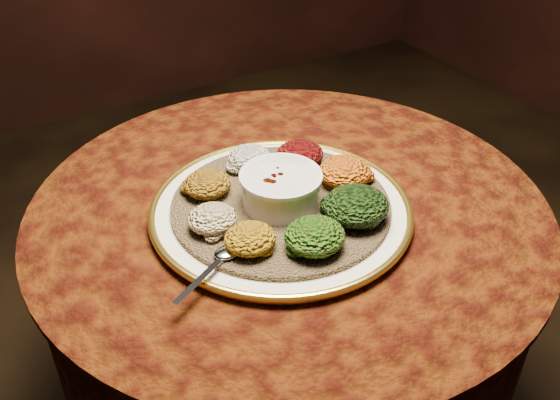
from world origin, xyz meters
TOP-DOWN VIEW (x-y plane):
  - table at (0.00, 0.00)m, footprint 0.96×0.96m
  - platter at (-0.03, -0.03)m, footprint 0.58×0.58m
  - injera at (-0.03, -0.03)m, footprint 0.39×0.39m
  - stew_bowl at (-0.03, -0.03)m, footprint 0.14×0.14m
  - spoon at (-0.19, -0.11)m, footprint 0.14×0.09m
  - portion_ayib at (-0.03, 0.11)m, footprint 0.08×0.08m
  - portion_kitfo at (0.06, 0.06)m, footprint 0.09×0.09m
  - portion_tikil at (0.10, -0.03)m, footprint 0.10×0.09m
  - portion_gomen at (0.05, -0.13)m, footprint 0.11×0.11m
  - portion_mixveg at (-0.05, -0.16)m, footprint 0.10×0.09m
  - portion_kik at (-0.14, -0.11)m, footprint 0.08×0.08m
  - portion_timatim at (-0.17, -0.03)m, footprint 0.08×0.08m
  - portion_shiro at (-0.13, 0.06)m, footprint 0.09×0.08m

SIDE VIEW (x-z plane):
  - table at x=0.00m, z-range 0.19..0.92m
  - platter at x=-0.03m, z-range 0.73..0.76m
  - injera at x=-0.03m, z-range 0.75..0.76m
  - spoon at x=-0.19m, z-range 0.76..0.77m
  - portion_timatim at x=-0.17m, z-range 0.76..0.80m
  - portion_ayib at x=-0.03m, z-range 0.76..0.80m
  - portion_kik at x=-0.14m, z-range 0.76..0.80m
  - portion_shiro at x=-0.13m, z-range 0.76..0.80m
  - portion_kitfo at x=0.06m, z-range 0.76..0.81m
  - portion_tikil at x=0.10m, z-range 0.76..0.81m
  - portion_mixveg at x=-0.05m, z-range 0.76..0.81m
  - portion_gomen at x=0.05m, z-range 0.76..0.82m
  - stew_bowl at x=-0.03m, z-range 0.77..0.83m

